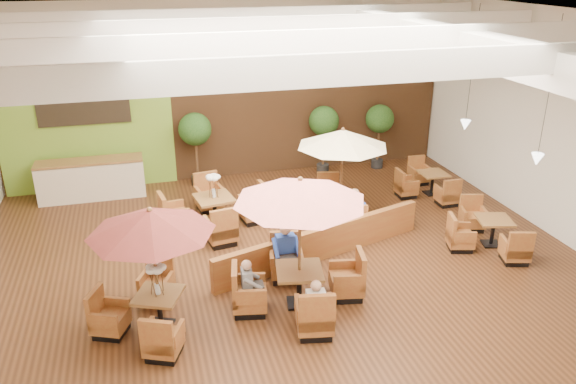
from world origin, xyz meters
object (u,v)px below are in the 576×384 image
object	(u,v)px
table_0	(150,243)
diner_4	(354,208)
table_1	(300,220)
topiary_2	(380,121)
diner_3	(354,208)
diner_0	(315,301)
diner_1	(286,247)
topiary_1	(324,124)
diner_2	(249,280)
table_3	(215,210)
topiary_0	(195,132)
table_4	(483,234)
service_counter	(92,179)
booth_divider	(323,243)
table_2	(340,155)
table_5	(425,185)

from	to	relation	value
table_0	diner_4	size ratio (longest dim) A/B	3.26
table_1	topiary_2	distance (m)	8.65
table_1	diner_3	xyz separation A→B (m)	(2.20, 2.61, -1.12)
diner_0	diner_1	bearing A→B (deg)	96.81
topiary_1	diner_2	distance (m)	8.22
table_3	topiary_0	world-z (taller)	topiary_0
table_1	topiary_1	size ratio (longest dim) A/B	1.26
diner_3	table_0	bearing A→B (deg)	-133.16
table_4	diner_2	world-z (taller)	diner_2
service_counter	booth_divider	world-z (taller)	service_counter
diner_4	topiary_2	bearing A→B (deg)	69.45
table_0	diner_3	world-z (taller)	table_0
diner_0	diner_2	distance (m)	1.45
topiary_2	diner_4	bearing A→B (deg)	-120.47
table_0	topiary_2	distance (m)	10.51
table_2	topiary_1	world-z (taller)	table_2
topiary_2	diner_1	size ratio (longest dim) A/B	2.57
table_1	table_5	xyz separation A→B (m)	(5.26, 4.56, -1.57)
table_0	topiary_0	world-z (taller)	table_0
topiary_2	diner_1	distance (m)	7.87
table_3	topiary_2	world-z (taller)	topiary_2
table_5	topiary_1	distance (m)	3.74
table_3	diner_4	size ratio (longest dim) A/B	3.58
booth_divider	diner_1	xyz separation A→B (m)	(-1.08, -0.67, 0.38)
table_0	table_4	world-z (taller)	table_0
booth_divider	table_3	bearing A→B (deg)	114.78
table_4	diner_0	bearing A→B (deg)	-140.28
service_counter	diner_3	bearing A→B (deg)	-33.73
table_5	diner_4	world-z (taller)	diner_4
table_1	topiary_1	bearing A→B (deg)	78.69
topiary_0	table_0	bearing A→B (deg)	-103.05
table_2	table_0	bearing A→B (deg)	-131.07
table_0	table_3	bearing A→B (deg)	91.11
table_2	diner_2	xyz separation A→B (m)	(-3.16, -3.56, -1.14)
table_0	topiary_0	size ratio (longest dim) A/B	1.13
table_2	service_counter	bearing A→B (deg)	165.45
topiary_1	diner_4	bearing A→B (deg)	-99.12
diner_1	diner_3	xyz separation A→B (m)	(2.20, 1.59, -0.00)
service_counter	topiary_0	xyz separation A→B (m)	(3.12, 0.20, 1.14)
table_3	booth_divider	bearing A→B (deg)	-56.63
diner_2	topiary_0	bearing A→B (deg)	-174.37
service_counter	table_5	xyz separation A→B (m)	(9.55, -2.38, -0.26)
topiary_1	diner_0	world-z (taller)	topiary_1
table_1	table_4	world-z (taller)	table_1
table_5	diner_2	bearing A→B (deg)	-143.62
table_0	table_1	size ratio (longest dim) A/B	0.92
table_4	diner_0	distance (m)	5.55
table_3	table_4	world-z (taller)	table_3
diner_0	diner_4	bearing A→B (deg)	65.62
table_3	diner_3	distance (m)	3.63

